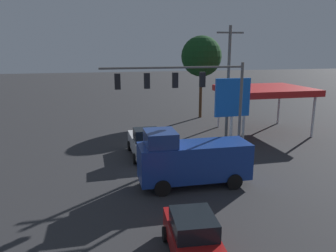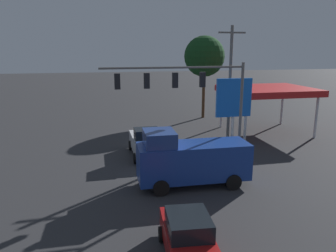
% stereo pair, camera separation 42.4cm
% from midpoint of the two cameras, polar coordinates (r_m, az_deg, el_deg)
% --- Properties ---
extents(ground_plane, '(200.00, 200.00, 0.00)m').
position_cam_midpoint_polar(ground_plane, '(21.54, 1.71, -9.32)').
color(ground_plane, '#2D2D30').
extents(traffic_signal_assembly, '(9.73, 0.43, 7.40)m').
position_cam_midpoint_polar(traffic_signal_assembly, '(21.94, 4.03, 6.46)').
color(traffic_signal_assembly, slate).
rests_on(traffic_signal_assembly, ground).
extents(utility_pole, '(2.40, 0.26, 10.19)m').
position_cam_midpoint_polar(utility_pole, '(29.19, 11.14, 7.38)').
color(utility_pole, slate).
rests_on(utility_pole, ground).
extents(gas_station_canopy, '(8.37, 7.18, 4.55)m').
position_cam_midpoint_polar(gas_station_canopy, '(34.04, 17.24, 5.84)').
color(gas_station_canopy, red).
rests_on(gas_station_canopy, ground).
extents(price_sign, '(2.97, 0.27, 5.98)m').
position_cam_midpoint_polar(price_sign, '(27.11, 11.81, 4.46)').
color(price_sign, silver).
rests_on(price_sign, ground).
extents(sedan_far, '(2.33, 4.53, 1.93)m').
position_cam_midpoint_polar(sedan_far, '(13.82, 4.47, -18.87)').
color(sedan_far, maroon).
rests_on(sedan_far, ground).
extents(pickup_parked, '(2.28, 5.21, 2.40)m').
position_cam_midpoint_polar(pickup_parked, '(25.72, -3.46, -2.90)').
color(pickup_parked, silver).
rests_on(pickup_parked, ground).
extents(delivery_truck, '(6.85, 2.67, 3.58)m').
position_cam_midpoint_polar(delivery_truck, '(20.17, 4.52, -5.82)').
color(delivery_truck, navy).
rests_on(delivery_truck, ground).
extents(street_tree, '(4.80, 4.80, 9.79)m').
position_cam_midpoint_polar(street_tree, '(39.80, 6.67, 11.94)').
color(street_tree, '#4C331E').
rests_on(street_tree, ground).
extents(fire_hydrant, '(0.24, 0.24, 0.88)m').
position_cam_midpoint_polar(fire_hydrant, '(21.97, 13.44, -8.01)').
color(fire_hydrant, gold).
rests_on(fire_hydrant, ground).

